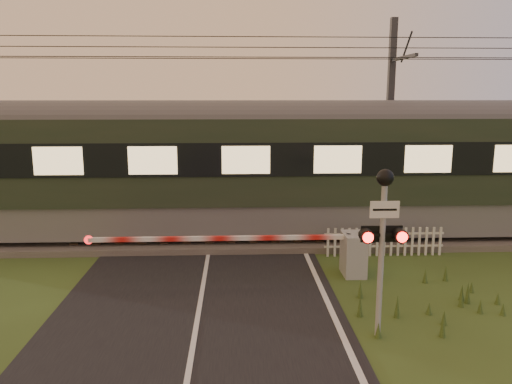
{
  "coord_description": "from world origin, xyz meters",
  "views": [
    {
      "loc": [
        0.78,
        -8.61,
        4.4
      ],
      "look_at": [
        1.28,
        3.2,
        2.12
      ],
      "focal_mm": 35.0,
      "sensor_mm": 36.0,
      "label": 1
    }
  ],
  "objects_px": {
    "boom_gate": "(337,252)",
    "catenary_mast": "(390,118)",
    "picket_fence": "(384,242)",
    "crossing_signal": "(383,223)"
  },
  "relations": [
    {
      "from": "boom_gate",
      "to": "catenary_mast",
      "type": "height_order",
      "value": "catenary_mast"
    },
    {
      "from": "picket_fence",
      "to": "catenary_mast",
      "type": "bearing_deg",
      "value": 72.89
    },
    {
      "from": "boom_gate",
      "to": "picket_fence",
      "type": "relative_size",
      "value": 2.25
    },
    {
      "from": "boom_gate",
      "to": "catenary_mast",
      "type": "distance_m",
      "value": 6.97
    },
    {
      "from": "picket_fence",
      "to": "catenary_mast",
      "type": "height_order",
      "value": "catenary_mast"
    },
    {
      "from": "crossing_signal",
      "to": "catenary_mast",
      "type": "bearing_deg",
      "value": 72.51
    },
    {
      "from": "boom_gate",
      "to": "picket_fence",
      "type": "bearing_deg",
      "value": 41.27
    },
    {
      "from": "crossing_signal",
      "to": "picket_fence",
      "type": "height_order",
      "value": "crossing_signal"
    },
    {
      "from": "crossing_signal",
      "to": "catenary_mast",
      "type": "xyz_separation_m",
      "value": [
        2.77,
        8.79,
        1.48
      ]
    },
    {
      "from": "crossing_signal",
      "to": "picket_fence",
      "type": "distance_m",
      "value": 5.21
    }
  ]
}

